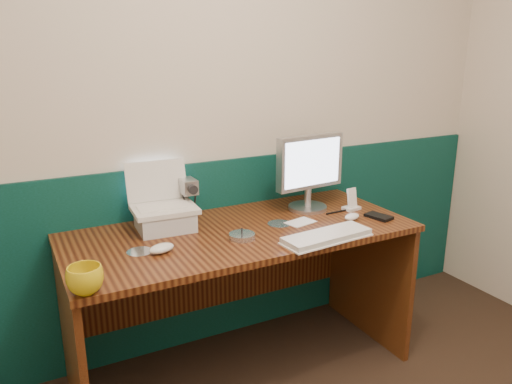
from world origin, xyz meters
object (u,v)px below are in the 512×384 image
keyboard (327,237)px  mug (85,280)px  laptop (163,186)px  monitor (309,173)px  desk (242,302)px  camcorder (188,199)px

keyboard → mug: mug is taller
keyboard → mug: size_ratio=3.28×
laptop → monitor: (0.75, -0.05, -0.01)m
desk → laptop: 0.68m
laptop → keyboard: (0.59, -0.45, -0.19)m
desk → camcorder: camcorder is taller
desk → laptop: bearing=151.7°
laptop → keyboard: bearing=-34.1°
laptop → monitor: bearing=-0.5°
keyboard → camcorder: 0.70m
laptop → camcorder: size_ratio=1.41×
laptop → mug: laptop is taller
desk → camcorder: 0.56m
laptop → mug: (-0.43, -0.48, -0.16)m
mug → monitor: bearing=19.8°
monitor → desk: bearing=-170.3°
desk → camcorder: bearing=122.9°
laptop → monitor: monitor is taller
monitor → keyboard: monitor is taller
laptop → monitor: size_ratio=0.75×
monitor → mug: (-1.18, -0.43, -0.14)m
desk → monitor: monitor is taller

